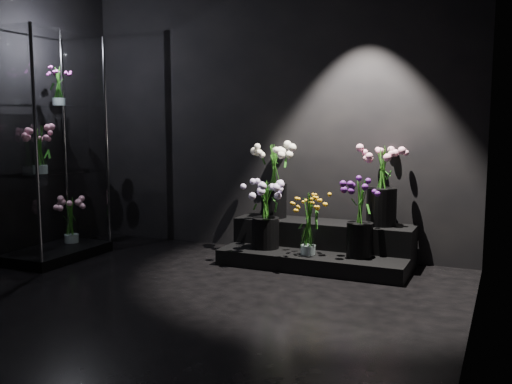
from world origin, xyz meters
The scene contains 13 objects.
floor centered at (0.00, 0.00, 0.00)m, with size 4.00×4.00×0.00m, color black.
wall_back centered at (0.00, 2.00, 1.40)m, with size 4.00×4.00×0.00m, color black.
wall_right centered at (2.00, 0.00, 1.40)m, with size 4.00×4.00×0.00m, color black.
display_riser centered at (0.63, 1.67, 0.15)m, with size 1.66×0.74×0.37m.
display_case centered at (-1.70, 0.83, 1.04)m, with size 0.57×0.95×2.09m.
bouquet_orange_bells centered at (0.61, 1.39, 0.41)m, with size 0.29×0.29×0.54m.
bouquet_lilac centered at (0.18, 1.48, 0.49)m, with size 0.40×0.40×0.61m.
bouquet_purple centered at (1.04, 1.50, 0.50)m, with size 0.29×0.29×0.66m.
bouquet_cream_roses centered at (0.13, 1.80, 0.79)m, with size 0.43×0.43×0.70m.
bouquet_pink_roses centered at (1.15, 1.80, 0.77)m, with size 0.37×0.37×0.70m.
bouquet_case_pink centered at (-1.70, 0.68, 1.04)m, with size 0.35×0.35×0.42m.
bouquet_case_magenta centered at (-1.73, 0.98, 1.61)m, with size 0.22×0.22×0.36m.
bouquet_case_base_pink centered at (-1.73, 1.08, 0.34)m, with size 0.42×0.42×0.45m.
Camera 1 is at (2.18, -3.20, 1.30)m, focal length 40.00 mm.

